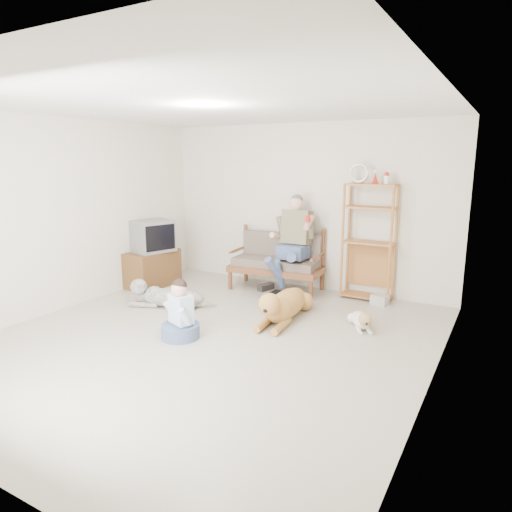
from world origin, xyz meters
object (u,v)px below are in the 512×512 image
Objects in this scene: etagere at (369,241)px; golden_retriever at (283,305)px; loveseat at (278,260)px; tv_stand at (152,268)px.

golden_retriever is at bearing -115.27° from etagere.
golden_retriever is (0.75, -1.32, -0.28)m from loveseat.
golden_retriever is (-0.70, -1.48, -0.71)m from etagere.
loveseat is 2.15m from tv_stand.
etagere reaches higher than golden_retriever.
tv_stand is at bearing 165.56° from golden_retriever.
tv_stand reaches higher than golden_retriever.
etagere reaches higher than loveseat.
etagere reaches higher than tv_stand.
loveseat is 1.52m from etagere.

